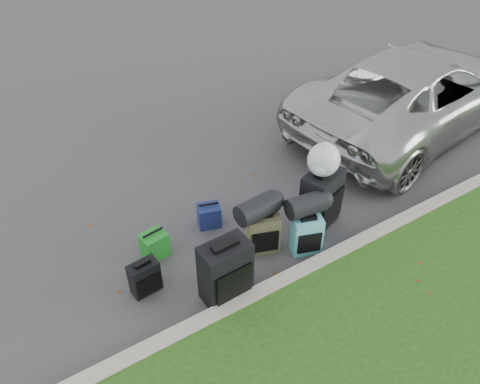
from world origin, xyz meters
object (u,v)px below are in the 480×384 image
suitcase_large_black_right (321,199)px  tote_navy (209,215)px  suitcase_small_black (145,277)px  suitcase_olive (263,233)px  tote_green (155,245)px  suitcase_large_black_left (226,272)px  suitcase_teal (307,235)px  suv (415,91)px

suitcase_large_black_right → tote_navy: size_ratio=2.65×
suitcase_small_black → tote_navy: (1.17, 0.60, -0.05)m
suitcase_olive → tote_green: bearing=172.5°
suitcase_large_black_left → suitcase_teal: (1.22, 0.09, -0.13)m
tote_green → tote_navy: tote_green is taller
suitcase_small_black → suitcase_large_black_left: size_ratio=0.54×
tote_green → tote_navy: (0.85, 0.14, -0.01)m
suitcase_olive → tote_navy: 0.84m
tote_navy → suv: bearing=22.7°
tote_navy → suitcase_olive: bearing=-48.0°
suv → suitcase_large_black_left: 4.94m
suitcase_olive → tote_navy: size_ratio=1.75×
suitcase_small_black → tote_navy: size_ratio=1.35×
suitcase_olive → tote_green: 1.35m
suv → tote_navy: size_ratio=15.36×
suitcase_small_black → suitcase_olive: bearing=-11.5°
suitcase_small_black → tote_navy: 1.32m
suv → tote_green: size_ratio=14.06×
suitcase_large_black_left → suitcase_teal: bearing=1.9°
suitcase_teal → tote_green: 1.89m
suitcase_large_black_right → tote_green: bearing=145.8°
suv → suitcase_olive: suv is taller
suv → suitcase_small_black: 5.54m
suitcase_small_black → suitcase_olive: suitcase_olive is taller
suitcase_olive → tote_green: size_ratio=1.60×
tote_green → suitcase_large_black_left: bearing=-75.4°
suitcase_teal → suitcase_large_black_right: bearing=52.6°
tote_green → suitcase_small_black: bearing=-133.2°
suitcase_large_black_left → suitcase_large_black_right: size_ratio=0.94×
suitcase_small_black → suv: bearing=4.8°
suitcase_large_black_right → tote_navy: 1.49m
suitcase_teal → tote_navy: suitcase_teal is taller
suitcase_small_black → tote_green: suitcase_small_black is taller
suv → suitcase_large_black_left: size_ratio=6.15×
suitcase_teal → suitcase_large_black_right: 0.58m
suv → suitcase_large_black_left: bearing=99.7°
suitcase_large_black_left → tote_green: suitcase_large_black_left is taller
suitcase_olive → suitcase_large_black_right: size_ratio=0.66×
suitcase_large_black_right → tote_navy: (-1.26, 0.76, -0.26)m
suitcase_large_black_left → suitcase_olive: size_ratio=1.43×
suitcase_teal → suitcase_large_black_right: (0.46, 0.31, 0.16)m
suitcase_olive → suitcase_small_black: bearing=-166.1°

